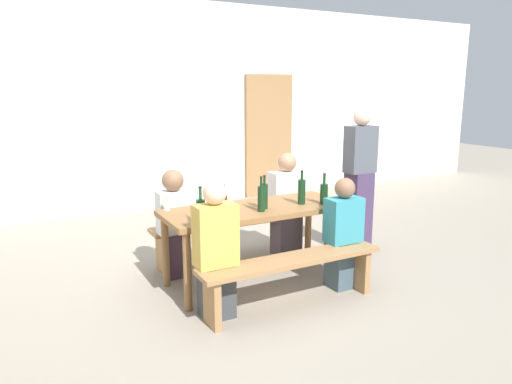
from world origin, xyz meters
TOP-DOWN VIEW (x-y plane):
  - ground_plane at (0.00, 0.00)m, footprint 24.00×24.00m
  - back_wall at (0.00, 3.46)m, footprint 14.00×0.20m
  - wooden_door at (2.04, 3.32)m, footprint 0.90×0.06m
  - tasting_table at (0.00, 0.00)m, footprint 1.80×0.72m
  - bench_near at (0.00, -0.66)m, footprint 1.70×0.30m
  - bench_far at (0.00, 0.66)m, footprint 1.70×0.30m
  - wine_bottle_0 at (-0.03, -0.16)m, footprint 0.07×0.07m
  - wine_bottle_1 at (-0.46, -0.26)m, footprint 0.07×0.07m
  - wine_bottle_2 at (-0.68, -0.29)m, footprint 0.08×0.08m
  - wine_bottle_3 at (0.65, -0.20)m, footprint 0.08×0.08m
  - wine_bottle_4 at (0.04, -0.09)m, footprint 0.07×0.07m
  - wine_bottle_5 at (0.46, -0.10)m, footprint 0.07×0.07m
  - wine_glass_0 at (-0.49, -0.14)m, footprint 0.06×0.06m
  - wine_glass_1 at (-0.79, 0.30)m, footprint 0.06×0.06m
  - seated_guest_near_0 at (-0.65, -0.51)m, footprint 0.34×0.24m
  - seated_guest_near_1 at (0.66, -0.51)m, footprint 0.34×0.24m
  - seated_guest_far_0 at (-0.65, 0.51)m, footprint 0.32×0.24m
  - seated_guest_far_1 at (0.66, 0.51)m, footprint 0.39×0.24m
  - standing_host at (1.42, 0.18)m, footprint 0.33×0.24m

SIDE VIEW (x-z plane):
  - ground_plane at x=0.00m, z-range 0.00..0.00m
  - bench_near at x=0.00m, z-range 0.12..0.57m
  - bench_far at x=0.00m, z-range 0.12..0.57m
  - seated_guest_near_1 at x=0.66m, z-range -0.03..1.04m
  - seated_guest_far_0 at x=-0.65m, z-range -0.01..1.08m
  - seated_guest_near_0 at x=-0.65m, z-range -0.03..1.12m
  - seated_guest_far_1 at x=0.66m, z-range -0.03..1.15m
  - tasting_table at x=0.00m, z-range 0.28..1.03m
  - standing_host at x=1.42m, z-range -0.02..1.64m
  - wine_bottle_3 at x=0.65m, z-range 0.71..1.02m
  - wine_glass_1 at x=-0.79m, z-range 0.78..0.95m
  - wine_bottle_2 at x=-0.68m, z-range 0.70..1.03m
  - wine_bottle_1 at x=-0.46m, z-range 0.71..1.02m
  - wine_glass_0 at x=-0.49m, z-range 0.78..0.96m
  - wine_bottle_0 at x=-0.03m, z-range 0.71..1.04m
  - wine_bottle_4 at x=0.04m, z-range 0.71..1.04m
  - wine_bottle_5 at x=0.46m, z-range 0.71..1.05m
  - wooden_door at x=2.04m, z-range 0.00..2.10m
  - back_wall at x=0.00m, z-range 0.00..3.20m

